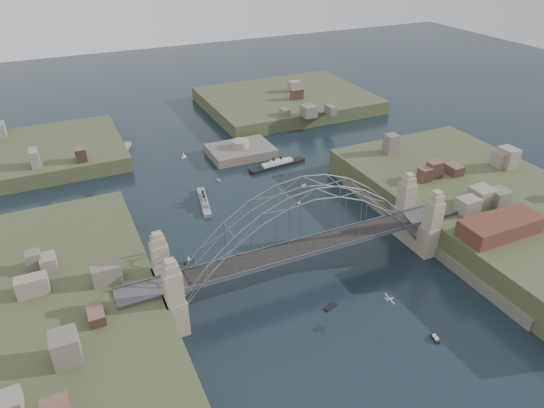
{
  "coord_description": "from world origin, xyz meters",
  "views": [
    {
      "loc": [
        -45.41,
        -79.6,
        72.09
      ],
      "look_at": [
        0.0,
        18.0,
        10.0
      ],
      "focal_mm": 32.63,
      "sensor_mm": 36.0,
      "label": 1
    }
  ],
  "objects": [
    {
      "name": "finger_pier",
      "position": [
        39.0,
        -28.0,
        0.7
      ],
      "size": [
        4.0,
        22.0,
        1.4
      ],
      "primitive_type": "cube",
      "color": "#474749",
      "rests_on": "ground"
    },
    {
      "name": "small_boat_e",
      "position": [
        -34.73,
        51.43,
        0.68
      ],
      "size": [
        2.35,
        3.67,
        2.38
      ],
      "color": "silver",
      "rests_on": "ground"
    },
    {
      "name": "small_boat_a",
      "position": [
        -22.97,
        16.48,
        0.86
      ],
      "size": [
        2.56,
        1.49,
        2.38
      ],
      "color": "silver",
      "rests_on": "ground"
    },
    {
      "name": "wharf_shed",
      "position": [
        44.0,
        -14.0,
        10.0
      ],
      "size": [
        20.0,
        8.0,
        4.0
      ],
      "primitive_type": "cube",
      "color": "#592D26",
      "rests_on": "shore_east"
    },
    {
      "name": "headland_ne",
      "position": [
        50.0,
        110.0,
        0.75
      ],
      "size": [
        70.0,
        55.0,
        9.5
      ],
      "primitive_type": "cube",
      "color": "#3E4529",
      "rests_on": "ground"
    },
    {
      "name": "small_boat_d",
      "position": [
        21.02,
        39.71,
        0.15
      ],
      "size": [
        2.02,
        1.34,
        0.45
      ],
      "color": "silver",
      "rests_on": "ground"
    },
    {
      "name": "small_boat_g",
      "position": [
        13.98,
        -28.62,
        0.28
      ],
      "size": [
        1.3,
        2.6,
        1.43
      ],
      "color": "silver",
      "rests_on": "ground"
    },
    {
      "name": "shore_east",
      "position": [
        57.32,
        0.0,
        1.97
      ],
      "size": [
        50.5,
        90.0,
        12.0
      ],
      "color": "#3E4529",
      "rests_on": "ground"
    },
    {
      "name": "fort_island",
      "position": [
        12.0,
        70.0,
        -0.34
      ],
      "size": [
        22.0,
        16.0,
        9.4
      ],
      "color": "#585347",
      "rests_on": "ground"
    },
    {
      "name": "small_boat_c",
      "position": [
        0.01,
        -11.89,
        0.15
      ],
      "size": [
        3.3,
        2.0,
        0.45
      ],
      "color": "silver",
      "rests_on": "ground"
    },
    {
      "name": "ground",
      "position": [
        0.0,
        0.0,
        0.0
      ],
      "size": [
        500.0,
        500.0,
        0.0
      ],
      "primitive_type": "plane",
      "color": "black",
      "rests_on": "ground"
    },
    {
      "name": "small_boat_h",
      "position": [
        -6.98,
        75.99,
        0.96
      ],
      "size": [
        1.99,
        1.44,
        2.38
      ],
      "color": "silver",
      "rests_on": "ground"
    },
    {
      "name": "shore_west",
      "position": [
        -57.32,
        0.0,
        1.97
      ],
      "size": [
        50.5,
        90.0,
        12.0
      ],
      "color": "#3E4529",
      "rests_on": "ground"
    },
    {
      "name": "ocean_liner",
      "position": [
        19.49,
        55.66,
        0.77
      ],
      "size": [
        20.52,
        4.77,
        5.0
      ],
      "color": "black",
      "rests_on": "ground"
    },
    {
      "name": "headland_nw",
      "position": [
        -55.0,
        95.0,
        0.5
      ],
      "size": [
        60.0,
        45.0,
        9.0
      ],
      "primitive_type": "cube",
      "color": "#3E4529",
      "rests_on": "ground"
    },
    {
      "name": "small_boat_i",
      "position": [
        34.69,
        11.01,
        0.15
      ],
      "size": [
        2.52,
        2.01,
        0.45
      ],
      "color": "silver",
      "rests_on": "ground"
    },
    {
      "name": "small_boat_b",
      "position": [
        14.32,
        30.09,
        0.3
      ],
      "size": [
        1.73,
        0.98,
        1.43
      ],
      "color": "silver",
      "rests_on": "ground"
    },
    {
      "name": "small_boat_f",
      "position": [
        -1.91,
        54.23,
        0.15
      ],
      "size": [
        0.99,
        1.76,
        0.45
      ],
      "color": "silver",
      "rests_on": "ground"
    },
    {
      "name": "naval_cruiser_near",
      "position": [
        -10.62,
        42.3,
        0.78
      ],
      "size": [
        5.22,
        16.81,
        5.01
      ],
      "color": "gray",
      "rests_on": "ground"
    },
    {
      "name": "bridge",
      "position": [
        0.0,
        0.0,
        12.32
      ],
      "size": [
        84.0,
        13.8,
        24.6
      ],
      "color": "#474749",
      "rests_on": "ground"
    },
    {
      "name": "naval_cruiser_far",
      "position": [
        -26.2,
        87.97,
        0.91
      ],
      "size": [
        9.87,
        16.66,
        5.87
      ],
      "color": "gray",
      "rests_on": "ground"
    },
    {
      "name": "aeroplane",
      "position": [
        8.2,
        -20.21,
        5.87
      ],
      "size": [
        1.84,
        3.44,
        0.5
      ],
      "color": "#A7A9AE"
    }
  ]
}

